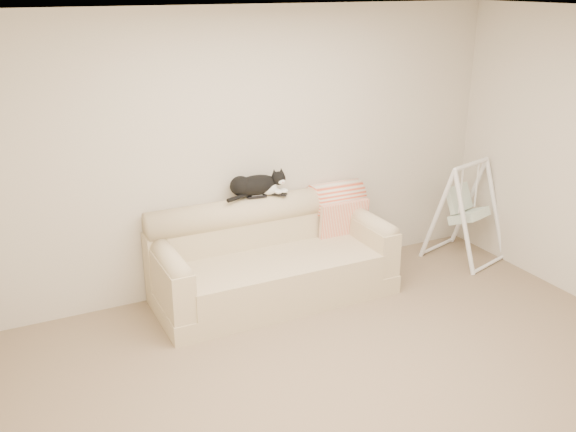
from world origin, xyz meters
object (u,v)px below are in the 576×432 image
object	(u,v)px
remote_a	(257,196)
remote_b	(278,194)
sofa	(271,260)
baby_swing	(466,211)
tuxedo_cat	(256,185)

from	to	relation	value
remote_a	remote_b	xyz separation A→B (m)	(0.21, -0.02, -0.00)
remote_a	sofa	bearing A→B (deg)	-81.66
sofa	baby_swing	bearing A→B (deg)	-3.24
remote_b	baby_swing	size ratio (longest dim) A/B	0.15
tuxedo_cat	baby_swing	world-z (taller)	tuxedo_cat
remote_b	baby_swing	distance (m)	2.08
remote_a	baby_swing	size ratio (longest dim) A/B	0.17
remote_a	baby_swing	distance (m)	2.28
remote_b	baby_swing	bearing A→B (deg)	-9.23
tuxedo_cat	remote_a	bearing A→B (deg)	-101.92
remote_b	baby_swing	world-z (taller)	baby_swing
sofa	remote_b	xyz separation A→B (m)	(0.17, 0.20, 0.56)
remote_a	tuxedo_cat	size ratio (longest dim) A/B	0.30
tuxedo_cat	baby_swing	xyz separation A→B (m)	(2.22, -0.37, -0.49)
sofa	remote_a	bearing A→B (deg)	98.34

